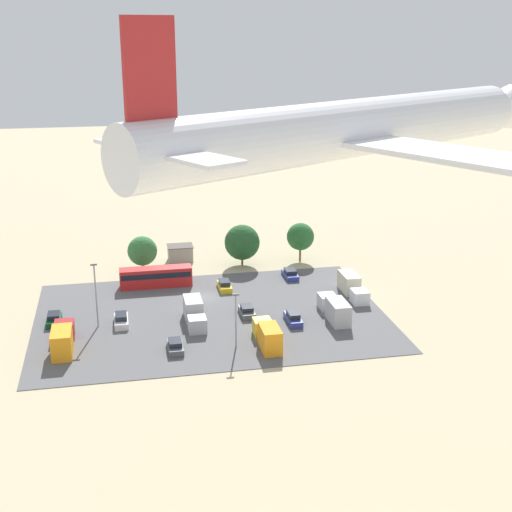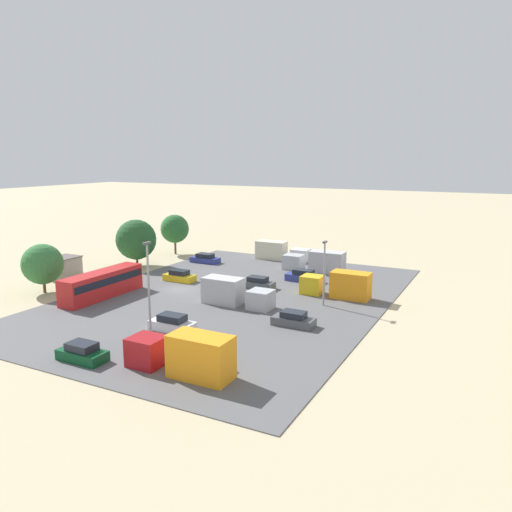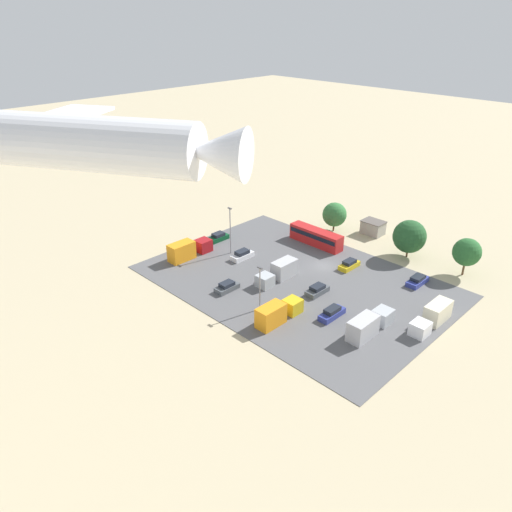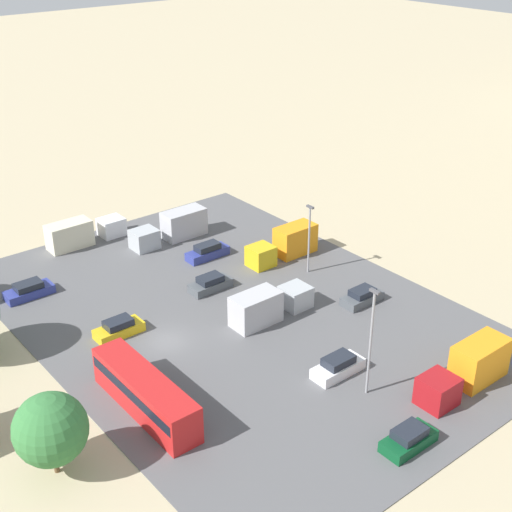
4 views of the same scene
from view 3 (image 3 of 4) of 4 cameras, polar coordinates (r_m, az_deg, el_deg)
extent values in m
plane|color=tan|center=(91.16, 7.78, -1.19)|extent=(400.00, 400.00, 0.00)
cube|color=#565659|center=(85.81, 4.64, -2.87)|extent=(49.93, 35.15, 0.08)
cube|color=#9E998E|center=(105.59, 13.22, 3.16)|extent=(4.26, 3.23, 2.74)
cube|color=#59514C|center=(105.04, 13.30, 3.87)|extent=(4.50, 3.47, 0.12)
cube|color=red|center=(98.69, 6.87, 2.18)|extent=(11.45, 2.58, 3.11)
cube|color=black|center=(98.46, 6.89, 2.47)|extent=(11.00, 2.62, 0.87)
cube|color=#4C5156|center=(82.69, -3.33, -3.67)|extent=(1.90, 4.22, 0.85)
cube|color=#1E232D|center=(82.32, -3.35, -3.22)|extent=(1.60, 2.37, 0.62)
cube|color=#0C4723|center=(100.46, -4.31, 2.06)|extent=(1.95, 4.24, 0.89)
cube|color=#1E232D|center=(100.15, -4.32, 2.46)|extent=(1.64, 2.37, 0.66)
cube|color=gold|center=(91.04, 10.60, -1.09)|extent=(1.86, 4.37, 0.88)
cube|color=#1E232D|center=(90.69, 10.64, -0.66)|extent=(1.56, 2.45, 0.64)
cube|color=silver|center=(92.86, -1.58, -0.01)|extent=(1.89, 4.59, 0.94)
cube|color=#1E232D|center=(92.50, -1.59, 0.44)|extent=(1.59, 2.57, 0.69)
cube|color=#4C5156|center=(82.28, 7.01, -4.00)|extent=(1.91, 4.31, 0.86)
cube|color=#1E232D|center=(81.91, 7.04, -3.56)|extent=(1.60, 2.42, 0.63)
cube|color=navy|center=(88.73, 17.96, -2.80)|extent=(1.98, 4.64, 0.85)
cube|color=#1E232D|center=(88.39, 18.02, -2.38)|extent=(1.66, 2.60, 0.62)
cube|color=navy|center=(76.63, 8.67, -6.61)|extent=(1.74, 4.79, 0.93)
cube|color=#1E232D|center=(76.20, 8.71, -6.10)|extent=(1.46, 2.68, 0.68)
cube|color=maroon|center=(95.83, -6.04, 1.20)|extent=(2.53, 2.74, 2.36)
cube|color=orange|center=(92.80, -8.50, 0.51)|extent=(2.53, 4.86, 3.37)
cube|color=gold|center=(76.73, 4.19, -5.72)|extent=(2.38, 2.55, 2.23)
cube|color=orange|center=(73.43, 1.71, -6.84)|extent=(2.38, 4.54, 3.19)
cube|color=#ADB2B7|center=(76.50, 14.28, -6.70)|extent=(2.45, 2.78, 2.19)
cube|color=#B2B2B7|center=(72.41, 12.11, -8.07)|extent=(2.45, 4.94, 3.13)
cube|color=silver|center=(75.40, 18.23, -7.89)|extent=(2.37, 2.73, 2.05)
cube|color=beige|center=(79.22, 20.05, -6.03)|extent=(2.37, 4.85, 2.93)
cube|color=#ADB2B7|center=(83.44, 1.03, -2.83)|extent=(2.48, 2.55, 2.10)
cube|color=#B2B2B7|center=(86.34, 3.25, -1.46)|extent=(2.48, 4.53, 2.99)
cylinder|color=brown|center=(94.23, 22.63, -1.29)|extent=(0.36, 0.36, 2.59)
sphere|color=#28602D|center=(92.93, 22.96, 0.41)|extent=(4.85, 4.85, 4.85)
cylinder|color=brown|center=(105.83, 8.86, 3.33)|extent=(0.36, 0.36, 1.74)
sphere|color=#337038|center=(104.79, 8.96, 4.71)|extent=(5.01, 5.01, 5.01)
cylinder|color=brown|center=(97.68, 16.89, 0.43)|extent=(0.36, 0.36, 1.84)
sphere|color=#235128|center=(96.37, 17.14, 2.15)|extent=(6.14, 6.14, 6.14)
cylinder|color=gray|center=(75.98, 0.44, -3.84)|extent=(0.20, 0.20, 7.09)
cube|color=#4C4C51|center=(74.16, 0.45, -1.36)|extent=(0.90, 0.28, 0.20)
cylinder|color=gray|center=(93.32, -2.95, 2.81)|extent=(0.20, 0.20, 8.91)
cube|color=#4C4C51|center=(91.55, -3.02, 5.46)|extent=(0.90, 0.28, 0.20)
cone|color=white|center=(35.41, -4.70, 11.66)|extent=(5.94, 5.71, 3.96)
camera|label=1|loc=(70.32, -77.48, 4.53)|focal=50.00mm
camera|label=2|loc=(104.81, -28.15, 9.44)|focal=35.00mm
camera|label=4|loc=(131.21, -0.47, 23.33)|focal=50.00mm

